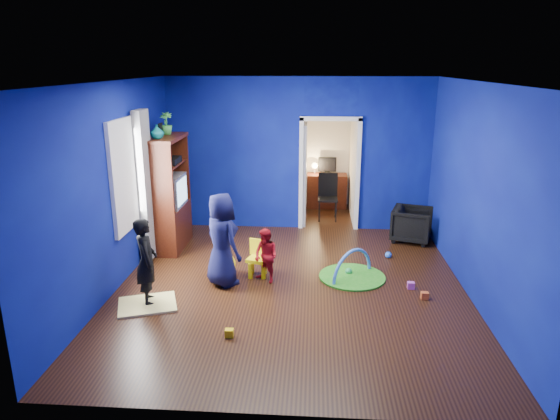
# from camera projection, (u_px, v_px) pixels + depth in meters

# --- Properties ---
(floor) EXTENTS (5.00, 5.50, 0.01)m
(floor) POSITION_uv_depth(u_px,v_px,m) (291.00, 287.00, 7.26)
(floor) COLOR black
(floor) RESTS_ON ground
(ceiling) EXTENTS (5.00, 5.50, 0.01)m
(ceiling) POSITION_uv_depth(u_px,v_px,m) (292.00, 82.00, 6.43)
(ceiling) COLOR white
(ceiling) RESTS_ON wall_back
(wall_back) EXTENTS (5.00, 0.02, 2.90)m
(wall_back) POSITION_uv_depth(u_px,v_px,m) (298.00, 155.00, 9.48)
(wall_back) COLOR navy
(wall_back) RESTS_ON floor
(wall_front) EXTENTS (5.00, 0.02, 2.90)m
(wall_front) POSITION_uv_depth(u_px,v_px,m) (276.00, 271.00, 4.22)
(wall_front) COLOR navy
(wall_front) RESTS_ON floor
(wall_left) EXTENTS (0.02, 5.50, 2.90)m
(wall_left) POSITION_uv_depth(u_px,v_px,m) (114.00, 188.00, 7.01)
(wall_left) COLOR navy
(wall_left) RESTS_ON floor
(wall_right) EXTENTS (0.02, 5.50, 2.90)m
(wall_right) POSITION_uv_depth(u_px,v_px,m) (478.00, 194.00, 6.68)
(wall_right) COLOR navy
(wall_right) RESTS_ON floor
(alcove) EXTENTS (1.00, 1.75, 2.50)m
(alcove) POSITION_uv_depth(u_px,v_px,m) (328.00, 157.00, 10.33)
(alcove) COLOR silver
(alcove) RESTS_ON floor
(armchair) EXTENTS (0.86, 0.84, 0.63)m
(armchair) POSITION_uv_depth(u_px,v_px,m) (412.00, 225.00, 9.05)
(armchair) COLOR black
(armchair) RESTS_ON floor
(child_black) EXTENTS (0.42, 0.51, 1.20)m
(child_black) POSITION_uv_depth(u_px,v_px,m) (146.00, 261.00, 6.63)
(child_black) COLOR black
(child_black) RESTS_ON floor
(child_navy) EXTENTS (0.78, 0.79, 1.38)m
(child_navy) POSITION_uv_depth(u_px,v_px,m) (222.00, 240.00, 7.18)
(child_navy) COLOR #0F1039
(child_navy) RESTS_ON floor
(toddler_red) EXTENTS (0.50, 0.49, 0.81)m
(toddler_red) POSITION_uv_depth(u_px,v_px,m) (266.00, 256.00, 7.33)
(toddler_red) COLOR red
(toddler_red) RESTS_ON floor
(vase) EXTENTS (0.26, 0.26, 0.23)m
(vase) POSITION_uv_depth(u_px,v_px,m) (157.00, 132.00, 7.98)
(vase) COLOR #0C5662
(vase) RESTS_ON tv_armoire
(potted_plant) EXTENTS (0.24, 0.24, 0.38)m
(potted_plant) POSITION_uv_depth(u_px,v_px,m) (166.00, 123.00, 8.46)
(potted_plant) COLOR green
(potted_plant) RESTS_ON tv_armoire
(tv_armoire) EXTENTS (0.58, 1.14, 1.96)m
(tv_armoire) POSITION_uv_depth(u_px,v_px,m) (167.00, 193.00, 8.58)
(tv_armoire) COLOR #40130A
(tv_armoire) RESTS_ON floor
(crt_tv) EXTENTS (0.46, 0.70, 0.54)m
(crt_tv) POSITION_uv_depth(u_px,v_px,m) (169.00, 191.00, 8.57)
(crt_tv) COLOR silver
(crt_tv) RESTS_ON tv_armoire
(yellow_blanket) EXTENTS (0.91, 0.82, 0.03)m
(yellow_blanket) POSITION_uv_depth(u_px,v_px,m) (147.00, 304.00, 6.70)
(yellow_blanket) COLOR #F2E07A
(yellow_blanket) RESTS_ON floor
(hopper_ball) EXTENTS (0.40, 0.40, 0.40)m
(hopper_ball) POSITION_uv_depth(u_px,v_px,m) (223.00, 265.00, 7.56)
(hopper_ball) COLOR yellow
(hopper_ball) RESTS_ON floor
(kid_chair) EXTENTS (0.35, 0.35, 0.50)m
(kid_chair) POSITION_uv_depth(u_px,v_px,m) (258.00, 260.00, 7.58)
(kid_chair) COLOR yellow
(kid_chair) RESTS_ON floor
(play_mat) EXTENTS (1.00, 1.00, 0.03)m
(play_mat) POSITION_uv_depth(u_px,v_px,m) (352.00, 277.00, 7.58)
(play_mat) COLOR green
(play_mat) RESTS_ON floor
(toy_arch) EXTENTS (0.65, 0.68, 0.89)m
(toy_arch) POSITION_uv_depth(u_px,v_px,m) (352.00, 276.00, 7.57)
(toy_arch) COLOR #3F8CD8
(toy_arch) RESTS_ON floor
(window_left) EXTENTS (0.03, 0.95, 1.55)m
(window_left) POSITION_uv_depth(u_px,v_px,m) (124.00, 175.00, 7.32)
(window_left) COLOR white
(window_left) RESTS_ON wall_left
(curtain) EXTENTS (0.14, 0.42, 2.40)m
(curtain) POSITION_uv_depth(u_px,v_px,m) (145.00, 186.00, 7.92)
(curtain) COLOR slate
(curtain) RESTS_ON floor
(doorway) EXTENTS (1.16, 0.10, 2.10)m
(doorway) POSITION_uv_depth(u_px,v_px,m) (329.00, 176.00, 9.55)
(doorway) COLOR white
(doorway) RESTS_ON floor
(study_desk) EXTENTS (0.88, 0.44, 0.75)m
(study_desk) POSITION_uv_depth(u_px,v_px,m) (327.00, 191.00, 11.19)
(study_desk) COLOR #3D140A
(study_desk) RESTS_ON floor
(desk_monitor) EXTENTS (0.40, 0.05, 0.32)m
(desk_monitor) POSITION_uv_depth(u_px,v_px,m) (327.00, 164.00, 11.14)
(desk_monitor) COLOR black
(desk_monitor) RESTS_ON study_desk
(desk_lamp) EXTENTS (0.14, 0.14, 0.14)m
(desk_lamp) POSITION_uv_depth(u_px,v_px,m) (315.00, 166.00, 11.10)
(desk_lamp) COLOR #FFD88C
(desk_lamp) RESTS_ON study_desk
(folding_chair) EXTENTS (0.40, 0.40, 0.92)m
(folding_chair) POSITION_uv_depth(u_px,v_px,m) (328.00, 198.00, 10.24)
(folding_chair) COLOR black
(folding_chair) RESTS_ON floor
(book_shelf) EXTENTS (0.88, 0.24, 0.04)m
(book_shelf) POSITION_uv_depth(u_px,v_px,m) (329.00, 116.00, 10.82)
(book_shelf) COLOR white
(book_shelf) RESTS_ON study_desk
(toy_0) EXTENTS (0.10, 0.08, 0.10)m
(toy_0) POSITION_uv_depth(u_px,v_px,m) (425.00, 296.00, 6.88)
(toy_0) COLOR orange
(toy_0) RESTS_ON floor
(toy_1) EXTENTS (0.11, 0.11, 0.11)m
(toy_1) POSITION_uv_depth(u_px,v_px,m) (388.00, 255.00, 8.33)
(toy_1) COLOR blue
(toy_1) RESTS_ON floor
(toy_2) EXTENTS (0.10, 0.08, 0.10)m
(toy_2) POSITION_uv_depth(u_px,v_px,m) (229.00, 333.00, 5.93)
(toy_2) COLOR yellow
(toy_2) RESTS_ON floor
(toy_3) EXTENTS (0.11, 0.11, 0.11)m
(toy_3) POSITION_uv_depth(u_px,v_px,m) (349.00, 271.00, 7.68)
(toy_3) COLOR green
(toy_3) RESTS_ON floor
(toy_4) EXTENTS (0.10, 0.08, 0.10)m
(toy_4) POSITION_uv_depth(u_px,v_px,m) (411.00, 285.00, 7.19)
(toy_4) COLOR #DC52C6
(toy_4) RESTS_ON floor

